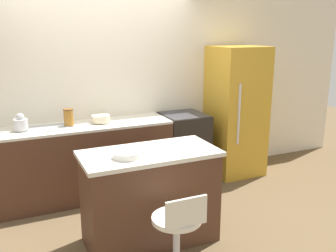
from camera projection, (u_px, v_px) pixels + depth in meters
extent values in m
plane|color=brown|center=(118.00, 202.00, 4.60)|extent=(14.00, 14.00, 0.00)
cube|color=silver|center=(100.00, 89.00, 4.84)|extent=(8.00, 0.06, 2.60)
cube|color=#4C2D1E|center=(84.00, 163.00, 4.63)|extent=(2.15, 0.59, 0.91)
cube|color=beige|center=(82.00, 126.00, 4.52)|extent=(2.15, 0.59, 0.03)
cube|color=#9EA3A8|center=(50.00, 128.00, 4.36)|extent=(0.44, 0.33, 0.01)
cube|color=#4C2D1E|center=(150.00, 199.00, 3.66)|extent=(1.26, 0.60, 0.90)
cube|color=beige|center=(149.00, 153.00, 3.54)|extent=(1.31, 0.64, 0.04)
cube|color=black|center=(184.00, 147.00, 5.17)|extent=(0.57, 0.59, 0.94)
cube|color=black|center=(194.00, 164.00, 4.94)|extent=(0.40, 0.01, 0.33)
cube|color=#333338|center=(184.00, 114.00, 5.06)|extent=(0.55, 0.56, 0.01)
cube|color=gold|center=(236.00, 111.00, 5.35)|extent=(0.70, 0.67, 1.83)
cube|color=silver|center=(239.00, 114.00, 4.95)|extent=(0.02, 0.02, 0.82)
cylinder|color=#B7B7BC|center=(176.00, 249.00, 3.15)|extent=(0.06, 0.06, 0.52)
cylinder|color=silver|center=(177.00, 219.00, 3.08)|extent=(0.41, 0.41, 0.04)
cube|color=silver|center=(186.00, 213.00, 2.89)|extent=(0.35, 0.02, 0.24)
cylinder|color=silver|center=(21.00, 125.00, 4.23)|extent=(0.15, 0.15, 0.13)
sphere|color=silver|center=(20.00, 117.00, 4.21)|extent=(0.08, 0.08, 0.08)
cylinder|color=beige|center=(101.00, 119.00, 4.60)|extent=(0.22, 0.22, 0.09)
cylinder|color=#9E6623|center=(69.00, 118.00, 4.44)|extent=(0.11, 0.11, 0.19)
cylinder|color=brown|center=(68.00, 109.00, 4.41)|extent=(0.12, 0.12, 0.02)
cylinder|color=white|center=(127.00, 154.00, 3.37)|extent=(0.26, 0.26, 0.06)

